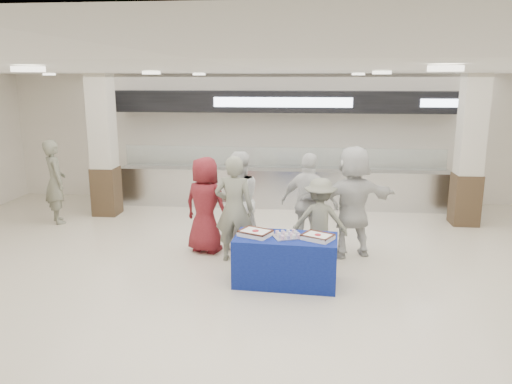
# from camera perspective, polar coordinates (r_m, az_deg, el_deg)

# --- Properties ---
(ground) EXTENTS (14.00, 14.00, 0.00)m
(ground) POSITION_cam_1_polar(r_m,az_deg,el_deg) (7.33, 0.82, -12.13)
(ground) COLOR beige
(ground) RESTS_ON ground
(serving_line) EXTENTS (8.70, 0.85, 2.80)m
(serving_line) POSITION_cam_1_polar(r_m,az_deg,el_deg) (12.18, 3.05, 3.73)
(serving_line) COLOR silver
(serving_line) RESTS_ON ground
(column_left) EXTENTS (0.55, 0.55, 3.20)m
(column_left) POSITION_cam_1_polar(r_m,az_deg,el_deg) (11.84, -17.02, 4.73)
(column_left) COLOR #3A291A
(column_left) RESTS_ON ground
(column_right) EXTENTS (0.55, 0.55, 3.20)m
(column_right) POSITION_cam_1_polar(r_m,az_deg,el_deg) (11.46, 23.21, 3.99)
(column_right) COLOR #3A291A
(column_right) RESTS_ON ground
(display_table) EXTENTS (1.60, 0.88, 0.75)m
(display_table) POSITION_cam_1_polar(r_m,az_deg,el_deg) (7.73, 3.40, -7.78)
(display_table) COLOR navy
(display_table) RESTS_ON ground
(sheet_cake_left) EXTENTS (0.56, 0.51, 0.10)m
(sheet_cake_left) POSITION_cam_1_polar(r_m,az_deg,el_deg) (7.64, -0.06, -4.65)
(sheet_cake_left) COLOR white
(sheet_cake_left) RESTS_ON display_table
(sheet_cake_right) EXTENTS (0.53, 0.50, 0.09)m
(sheet_cake_right) POSITION_cam_1_polar(r_m,az_deg,el_deg) (7.52, 7.07, -5.06)
(sheet_cake_right) COLOR white
(sheet_cake_right) RESTS_ON display_table
(cupcake_tray) EXTENTS (0.53, 0.47, 0.07)m
(cupcake_tray) POSITION_cam_1_polar(r_m,az_deg,el_deg) (7.58, 3.70, -4.91)
(cupcake_tray) COLOR #B7B7BC
(cupcake_tray) RESTS_ON display_table
(civilian_maroon) EXTENTS (1.00, 0.83, 1.75)m
(civilian_maroon) POSITION_cam_1_polar(r_m,az_deg,el_deg) (9.01, -5.80, -1.48)
(civilian_maroon) COLOR maroon
(civilian_maroon) RESTS_ON ground
(soldier_a) EXTENTS (0.69, 0.46, 1.84)m
(soldier_a) POSITION_cam_1_polar(r_m,az_deg,el_deg) (8.51, -2.51, -1.96)
(soldier_a) COLOR slate
(soldier_a) RESTS_ON ground
(chef_tall) EXTENTS (1.09, 0.98, 1.82)m
(chef_tall) POSITION_cam_1_polar(r_m,az_deg,el_deg) (9.12, -2.07, -1.00)
(chef_tall) COLOR white
(chef_tall) RESTS_ON ground
(chef_short) EXTENTS (1.16, 0.83, 1.83)m
(chef_short) POSITION_cam_1_polar(r_m,az_deg,el_deg) (8.90, 6.09, -1.39)
(chef_short) COLOR white
(chef_short) RESTS_ON ground
(soldier_b) EXTENTS (0.97, 0.58, 1.47)m
(soldier_b) POSITION_cam_1_polar(r_m,az_deg,el_deg) (8.57, 7.31, -3.23)
(soldier_b) COLOR slate
(soldier_b) RESTS_ON ground
(civilian_white) EXTENTS (1.92, 1.22, 1.98)m
(civilian_white) POSITION_cam_1_polar(r_m,az_deg,el_deg) (8.89, 10.95, -1.08)
(civilian_white) COLOR silver
(civilian_white) RESTS_ON ground
(soldier_bg) EXTENTS (0.76, 0.79, 1.82)m
(soldier_bg) POSITION_cam_1_polar(r_m,az_deg,el_deg) (11.62, -21.96, 1.10)
(soldier_bg) COLOR slate
(soldier_bg) RESTS_ON ground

